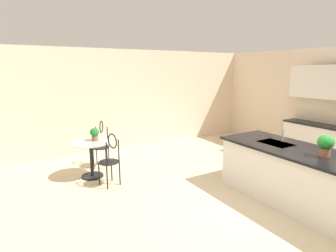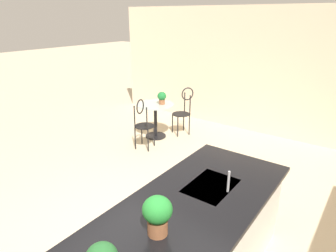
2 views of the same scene
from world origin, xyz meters
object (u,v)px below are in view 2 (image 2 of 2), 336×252
bistro_table (155,117)px  potted_plant_on_table (162,97)px  potted_plant_counter_near (157,213)px  chair_near_window (183,109)px  chair_by_island (143,122)px

bistro_table → potted_plant_on_table: (-0.08, 0.11, 0.44)m
bistro_table → potted_plant_on_table: potted_plant_on_table is taller
potted_plant_on_table → potted_plant_counter_near: bearing=37.0°
bistro_table → potted_plant_on_table: 0.47m
chair_near_window → potted_plant_on_table: (0.44, -0.26, 0.32)m
potted_plant_counter_near → bistro_table: bearing=-141.1°
chair_near_window → potted_plant_on_table: chair_near_window is taller
potted_plant_counter_near → chair_near_window: bearing=-149.2°
chair_by_island → chair_near_window: bearing=171.3°
chair_by_island → potted_plant_on_table: 0.78m
bistro_table → chair_by_island: 0.67m
chair_near_window → potted_plant_counter_near: bearing=30.8°
potted_plant_on_table → bistro_table: bearing=-53.7°
chair_near_window → potted_plant_counter_near: (3.74, 2.24, 0.53)m
chair_near_window → potted_plant_on_table: size_ratio=3.97×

